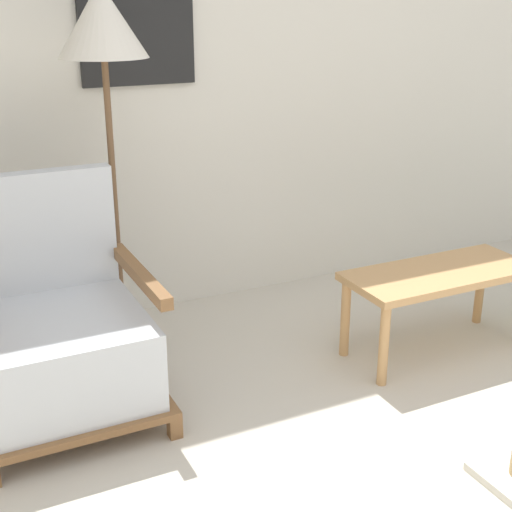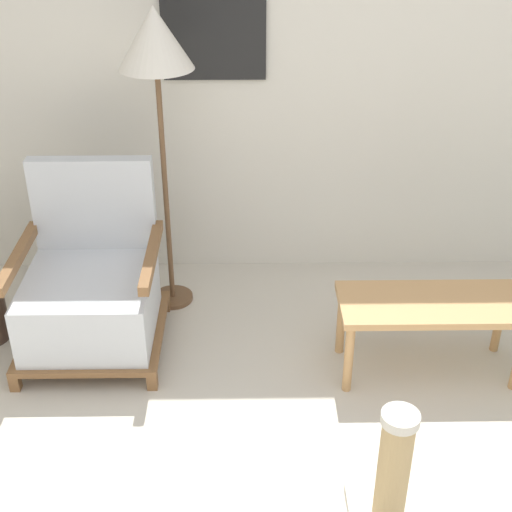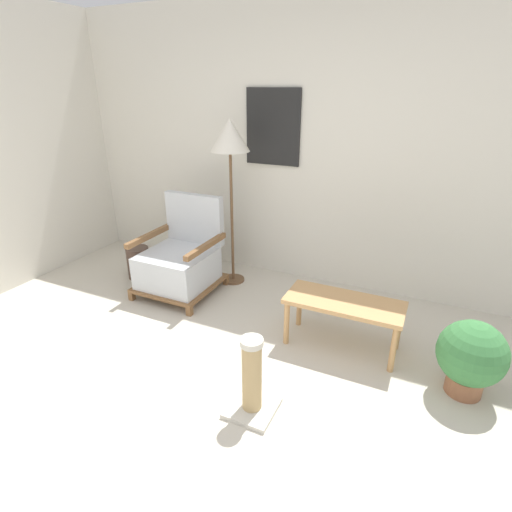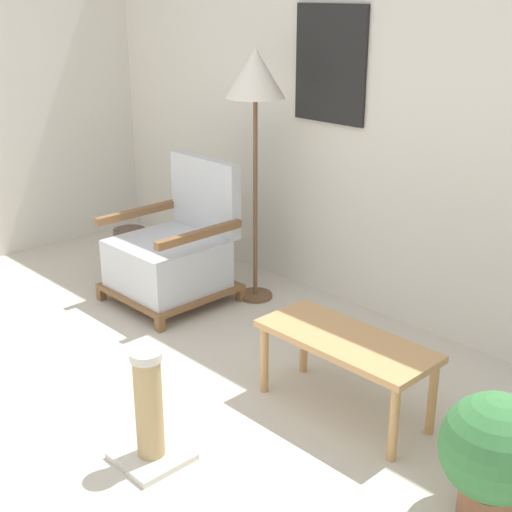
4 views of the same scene
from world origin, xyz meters
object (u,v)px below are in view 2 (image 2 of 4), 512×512
Objects in this scene: armchair at (91,292)px; floor_lamp at (156,51)px; coffee_table at (431,311)px; scratching_post at (392,478)px.

floor_lamp reaches higher than armchair.
armchair reaches higher than coffee_table.
coffee_table is (1.69, -0.24, 0.03)m from armchair.
armchair reaches higher than scratching_post.
floor_lamp is 3.04× the size of scratching_post.
floor_lamp is at bearing 48.72° from armchair.
coffee_table is at bearing 69.66° from scratching_post.
coffee_table is 1.65× the size of scratching_post.
armchair is at bearing 138.99° from scratching_post.
coffee_table is at bearing -8.23° from armchair.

